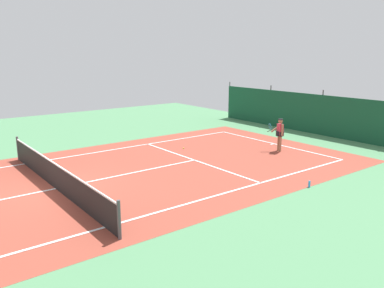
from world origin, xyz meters
TOP-DOWN VIEW (x-y plane):
  - ground_plane at (0.00, 0.00)m, footprint 36.00×36.00m
  - court_surface at (0.00, 0.00)m, footprint 11.02×26.60m
  - tennis_net at (0.00, 0.00)m, footprint 10.12×0.10m
  - back_fence at (-0.00, 16.48)m, footprint 16.30×0.98m
  - tennis_player at (1.19, 10.87)m, footprint 0.84×0.65m
  - tennis_ball_near_player at (-2.11, 7.32)m, footprint 0.07×0.07m
  - parked_car at (-1.15, 18.86)m, footprint 2.24×4.32m
  - water_bottle at (5.51, 7.50)m, footprint 0.08×0.08m

SIDE VIEW (x-z plane):
  - ground_plane at x=0.00m, z-range 0.00..0.00m
  - court_surface at x=0.00m, z-range 0.00..0.01m
  - tennis_ball_near_player at x=-2.11m, z-range 0.00..0.07m
  - water_bottle at x=5.51m, z-range 0.00..0.24m
  - tennis_net at x=0.00m, z-range -0.04..1.06m
  - back_fence at x=0.00m, z-range -0.68..2.02m
  - parked_car at x=-1.15m, z-range 0.00..1.68m
  - tennis_player at x=1.19m, z-range 0.14..1.78m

